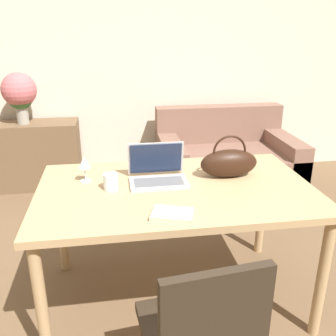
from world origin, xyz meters
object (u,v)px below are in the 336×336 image
drinking_glass (111,182)px  wine_glass (84,164)px  laptop (157,171)px  flower_vase (19,93)px  chair (202,333)px  handbag (229,163)px  couch (226,162)px

drinking_glass → wine_glass: wine_glass is taller
laptop → wine_glass: bearing=173.9°
wine_glass → flower_vase: 1.97m
chair → drinking_glass: bearing=105.2°
chair → drinking_glass: size_ratio=9.33×
drinking_glass → chair: bearing=-68.1°
wine_glass → handbag: size_ratio=0.44×
chair → couch: 2.67m
drinking_glass → flower_vase: 2.16m
wine_glass → flower_vase: flower_vase is taller
wine_glass → flower_vase: size_ratio=0.30×
laptop → wine_glass: 0.43m
chair → drinking_glass: (-0.34, 0.84, 0.33)m
drinking_glass → flower_vase: bearing=113.9°
wine_glass → flower_vase: (-0.72, 1.82, 0.13)m
couch → handbag: (-0.50, -1.59, 0.59)m
chair → laptop: (-0.06, 0.94, 0.34)m
laptop → handbag: (0.44, -0.01, 0.03)m
wine_glass → handbag: (0.87, -0.06, -0.02)m
drinking_glass → flower_vase: size_ratio=0.18×
drinking_glass → laptop: bearing=19.0°
chair → wine_glass: wine_glass is taller
couch → flower_vase: size_ratio=2.75×
chair → wine_glass: (-0.49, 0.98, 0.40)m
couch → handbag: 1.77m
laptop → drinking_glass: bearing=-161.0°
couch → laptop: (-0.94, -1.58, 0.56)m
laptop → drinking_glass: laptop is taller
drinking_glass → flower_vase: flower_vase is taller
couch → flower_vase: 2.23m
couch → wine_glass: wine_glass is taller
couch → handbag: size_ratio=4.01×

